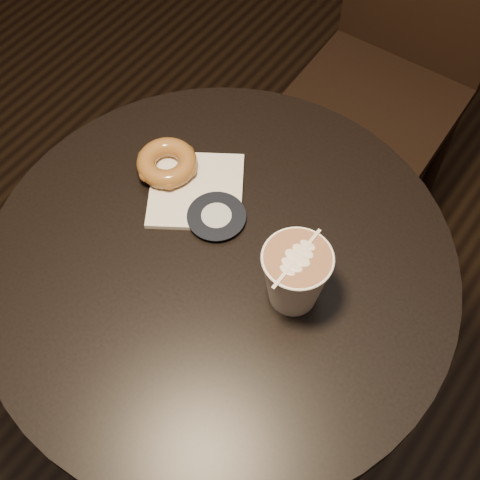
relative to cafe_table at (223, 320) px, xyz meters
The scene contains 5 objects.
cafe_table is the anchor object (origin of this frame).
chair 0.80m from the cafe_table, 96.79° to the left, with size 0.39×0.39×0.95m.
pastry_bag 0.24m from the cafe_table, 143.45° to the left, with size 0.14×0.14×0.01m, color silver.
doughnut 0.29m from the cafe_table, 153.65° to the left, with size 0.10×0.10×0.03m, color brown.
latte_cup 0.28m from the cafe_table, ahead, with size 0.10×0.10×0.11m, color white, non-canonical shape.
Camera 1 is at (0.31, -0.38, 1.59)m, focal length 50.00 mm.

